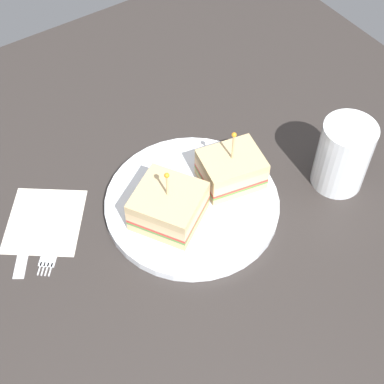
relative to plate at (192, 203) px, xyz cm
name	(u,v)px	position (x,y,z in cm)	size (l,w,h in cm)	color
ground_plane	(192,210)	(0.00, 0.00, -1.67)	(101.22, 101.22, 2.00)	#2D2826
plate	(192,203)	(0.00, 0.00, 0.00)	(25.08, 25.08, 1.34)	white
sandwich_half_front	(168,206)	(4.34, 0.68, 3.31)	(11.75, 11.86, 9.50)	tan
sandwich_half_back	(230,168)	(-6.80, -0.34, 3.17)	(9.77, 8.45, 9.93)	tan
drink_glass	(342,158)	(-20.74, 7.90, 4.21)	(7.64, 7.64, 11.03)	beige
napkin	(45,221)	(18.89, -9.44, -0.59)	(11.52, 10.37, 0.15)	beige
fork	(52,245)	(19.77, -5.04, -0.49)	(8.90, 10.39, 0.35)	silver
knife	(26,241)	(22.51, -7.77, -0.49)	(8.40, 12.10, 0.35)	silver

